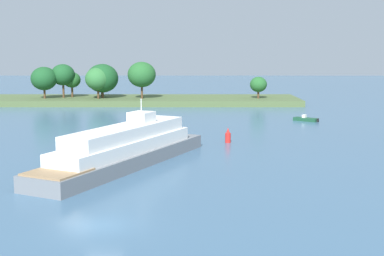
% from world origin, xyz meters
% --- Properties ---
extents(ground_plane, '(400.00, 400.00, 0.00)m').
position_xyz_m(ground_plane, '(0.00, 0.00, 0.00)').
color(ground_plane, '#3D607F').
extents(treeline_island, '(69.73, 16.59, 8.98)m').
position_xyz_m(treeline_island, '(-9.15, 80.13, 2.70)').
color(treeline_island, '#4C6038').
rests_on(treeline_island, ground).
extents(white_riverboat, '(15.63, 25.08, 6.55)m').
position_xyz_m(white_riverboat, '(-0.77, 18.49, 1.75)').
color(white_riverboat, slate).
rests_on(white_riverboat, ground).
extents(small_motorboat, '(4.01, 3.56, 1.02)m').
position_xyz_m(small_motorboat, '(24.62, 52.01, 0.29)').
color(small_motorboat, '#19472D').
rests_on(small_motorboat, ground).
extents(channel_buoy_red, '(0.70, 0.70, 1.90)m').
position_xyz_m(channel_buoy_red, '(10.49, 31.78, 0.81)').
color(channel_buoy_red, red).
rests_on(channel_buoy_red, ground).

